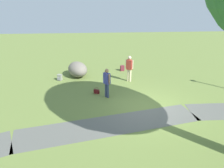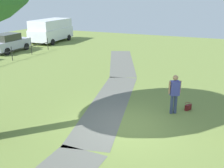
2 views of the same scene
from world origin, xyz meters
The scene contains 7 objects.
ground_plane centered at (0.00, 0.00, 0.00)m, with size 48.00×48.00×0.00m, color olive.
footpath_segment_mid centered at (1.90, 1.48, 0.00)m, with size 8.16×3.31×0.01m.
footpath_segment_far centered at (9.50, 3.89, 0.00)m, with size 8.00×4.61×0.01m.
woman_with_handbag centered at (1.92, -1.37, 0.95)m, with size 0.40×0.45×1.64m.
handbag_on_grass centered at (2.48, -1.90, 0.14)m, with size 0.37×0.37×0.31m.
parked_sedan_grey centered at (9.03, 14.08, 0.80)m, with size 4.00×1.88×1.56m.
delivery_van centered at (14.79, 13.80, 1.26)m, with size 5.18×2.55×2.30m.
Camera 2 is at (-8.42, -3.11, 4.63)m, focal length 43.13 mm.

